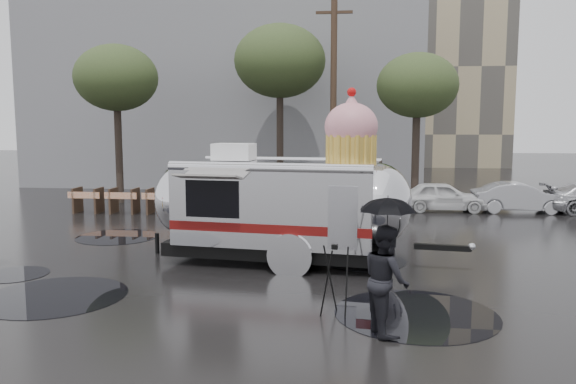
# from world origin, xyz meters

# --- Properties ---
(ground) EXTENTS (120.00, 120.00, 0.00)m
(ground) POSITION_xyz_m (0.00, 0.00, 0.00)
(ground) COLOR black
(ground) RESTS_ON ground
(puddles) EXTENTS (13.44, 11.00, 0.01)m
(puddles) POSITION_xyz_m (-1.40, 0.35, 0.01)
(puddles) COLOR black
(puddles) RESTS_ON ground
(grey_building) EXTENTS (22.00, 12.00, 13.00)m
(grey_building) POSITION_xyz_m (-4.00, 24.00, 6.50)
(grey_building) COLOR slate
(grey_building) RESTS_ON ground
(utility_pole) EXTENTS (1.60, 0.28, 9.00)m
(utility_pole) POSITION_xyz_m (2.50, 14.00, 4.62)
(utility_pole) COLOR #473323
(utility_pole) RESTS_ON ground
(tree_left) EXTENTS (3.64, 3.64, 6.95)m
(tree_left) POSITION_xyz_m (-7.00, 13.00, 5.48)
(tree_left) COLOR #382D26
(tree_left) RESTS_ON ground
(tree_mid) EXTENTS (4.20, 4.20, 8.03)m
(tree_mid) POSITION_xyz_m (0.00, 15.00, 6.34)
(tree_mid) COLOR #382D26
(tree_mid) RESTS_ON ground
(tree_right) EXTENTS (3.36, 3.36, 6.42)m
(tree_right) POSITION_xyz_m (6.00, 13.00, 5.06)
(tree_right) COLOR #382D26
(tree_right) RESTS_ON ground
(barricade_row) EXTENTS (4.30, 0.80, 1.00)m
(barricade_row) POSITION_xyz_m (-5.55, 9.96, 0.52)
(barricade_row) COLOR #473323
(barricade_row) RESTS_ON ground
(parked_cars) EXTENTS (13.20, 1.90, 1.50)m
(parked_cars) POSITION_xyz_m (11.78, 12.00, 0.72)
(parked_cars) COLOR silver
(parked_cars) RESTS_ON ground
(airstream_trailer) EXTENTS (8.27, 3.45, 4.48)m
(airstream_trailer) POSITION_xyz_m (1.64, 3.01, 1.57)
(airstream_trailer) COLOR silver
(airstream_trailer) RESTS_ON ground
(person_right) EXTENTS (0.74, 1.00, 1.85)m
(person_right) POSITION_xyz_m (3.93, -1.78, 0.93)
(person_right) COLOR black
(person_right) RESTS_ON ground
(umbrella_black) EXTENTS (1.16, 1.16, 2.34)m
(umbrella_black) POSITION_xyz_m (3.93, -1.78, 1.95)
(umbrella_black) COLOR black
(umbrella_black) RESTS_ON ground
(tripod) EXTENTS (0.52, 0.55, 1.34)m
(tripod) POSITION_xyz_m (3.05, -0.98, 0.77)
(tripod) COLOR black
(tripod) RESTS_ON ground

